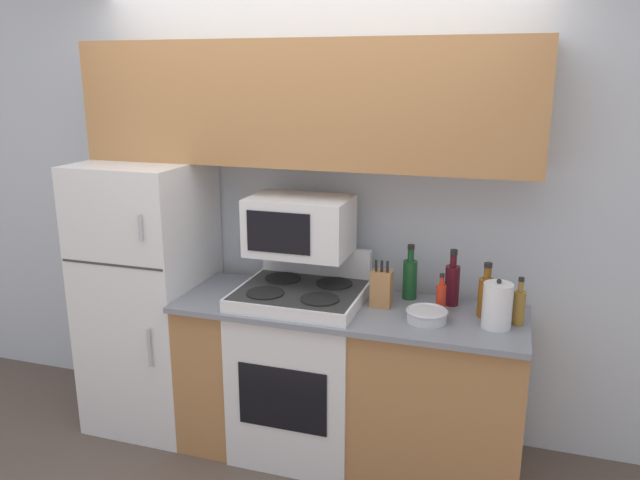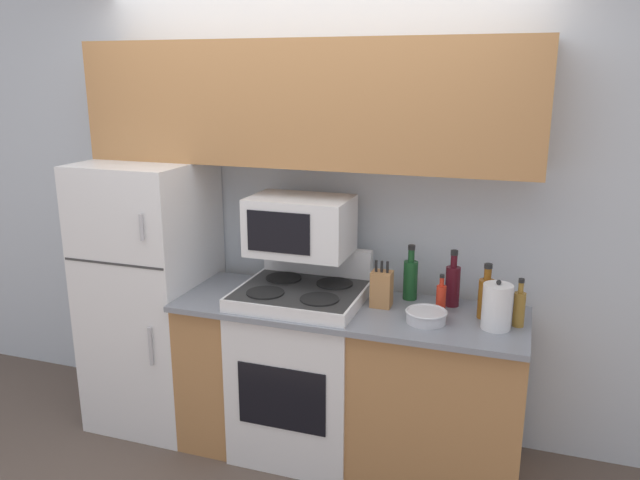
{
  "view_description": "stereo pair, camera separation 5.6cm",
  "coord_description": "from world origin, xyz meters",
  "px_view_note": "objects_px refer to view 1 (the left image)",
  "views": [
    {
      "loc": [
        1.11,
        -2.67,
        2.07
      ],
      "look_at": [
        0.17,
        0.26,
        1.23
      ],
      "focal_mm": 35.0,
      "sensor_mm": 36.0,
      "label": 1
    },
    {
      "loc": [
        1.16,
        -2.65,
        2.07
      ],
      "look_at": [
        0.17,
        0.26,
        1.23
      ],
      "focal_mm": 35.0,
      "sensor_mm": 36.0,
      "label": 2
    }
  ],
  "objects_px": {
    "bottle_vinegar": "(519,306)",
    "bottle_whiskey": "(486,296)",
    "bottle_wine_red": "(452,283)",
    "kettle": "(497,305)",
    "bowl": "(427,315)",
    "refrigerator": "(150,295)",
    "bottle_hot_sauce": "(441,297)",
    "microwave": "(300,226)",
    "stove": "(301,367)",
    "knife_block": "(382,288)",
    "bottle_wine_green": "(410,277)"
  },
  "relations": [
    {
      "from": "bottle_whiskey",
      "to": "bottle_wine_red",
      "type": "distance_m",
      "value": 0.21
    },
    {
      "from": "refrigerator",
      "to": "bottle_vinegar",
      "type": "height_order",
      "value": "refrigerator"
    },
    {
      "from": "bowl",
      "to": "bottle_vinegar",
      "type": "bearing_deg",
      "value": 12.43
    },
    {
      "from": "stove",
      "to": "kettle",
      "type": "bearing_deg",
      "value": -2.85
    },
    {
      "from": "bottle_hot_sauce",
      "to": "stove",
      "type": "bearing_deg",
      "value": -174.06
    },
    {
      "from": "knife_block",
      "to": "bottle_wine_green",
      "type": "relative_size",
      "value": 0.83
    },
    {
      "from": "bottle_hot_sauce",
      "to": "bottle_whiskey",
      "type": "relative_size",
      "value": 0.71
    },
    {
      "from": "bottle_wine_green",
      "to": "bottle_hot_sauce",
      "type": "xyz_separation_m",
      "value": [
        0.18,
        -0.14,
        -0.04
      ]
    },
    {
      "from": "knife_block",
      "to": "bottle_wine_red",
      "type": "xyz_separation_m",
      "value": [
        0.35,
        0.13,
        0.02
      ]
    },
    {
      "from": "refrigerator",
      "to": "bowl",
      "type": "relative_size",
      "value": 7.71
    },
    {
      "from": "knife_block",
      "to": "microwave",
      "type": "bearing_deg",
      "value": 174.64
    },
    {
      "from": "bottle_wine_green",
      "to": "bottle_hot_sauce",
      "type": "bearing_deg",
      "value": -36.9
    },
    {
      "from": "knife_block",
      "to": "bowl",
      "type": "bearing_deg",
      "value": -28.39
    },
    {
      "from": "bottle_vinegar",
      "to": "bottle_wine_green",
      "type": "xyz_separation_m",
      "value": [
        -0.56,
        0.2,
        0.02
      ]
    },
    {
      "from": "knife_block",
      "to": "bottle_vinegar",
      "type": "relative_size",
      "value": 1.04
    },
    {
      "from": "stove",
      "to": "bowl",
      "type": "bearing_deg",
      "value": -6.79
    },
    {
      "from": "bowl",
      "to": "bottle_hot_sauce",
      "type": "distance_m",
      "value": 0.17
    },
    {
      "from": "bottle_wine_red",
      "to": "kettle",
      "type": "relative_size",
      "value": 1.23
    },
    {
      "from": "kettle",
      "to": "stove",
      "type": "bearing_deg",
      "value": 177.15
    },
    {
      "from": "bottle_whiskey",
      "to": "stove",
      "type": "bearing_deg",
      "value": -175.74
    },
    {
      "from": "knife_block",
      "to": "bottle_whiskey",
      "type": "relative_size",
      "value": 0.89
    },
    {
      "from": "bottle_wine_green",
      "to": "bottle_wine_red",
      "type": "xyz_separation_m",
      "value": [
        0.23,
        -0.03,
        0.0
      ]
    },
    {
      "from": "stove",
      "to": "microwave",
      "type": "xyz_separation_m",
      "value": [
        -0.04,
        0.1,
        0.78
      ]
    },
    {
      "from": "microwave",
      "to": "knife_block",
      "type": "relative_size",
      "value": 2.16
    },
    {
      "from": "kettle",
      "to": "bottle_wine_green",
      "type": "bearing_deg",
      "value": 150.28
    },
    {
      "from": "stove",
      "to": "bottle_hot_sauce",
      "type": "bearing_deg",
      "value": 5.94
    },
    {
      "from": "refrigerator",
      "to": "bottle_vinegar",
      "type": "bearing_deg",
      "value": -1.07
    },
    {
      "from": "bottle_hot_sauce",
      "to": "bottle_wine_red",
      "type": "xyz_separation_m",
      "value": [
        0.04,
        0.11,
        0.04
      ]
    },
    {
      "from": "bottle_hot_sauce",
      "to": "bottle_wine_red",
      "type": "distance_m",
      "value": 0.12
    },
    {
      "from": "kettle",
      "to": "microwave",
      "type": "bearing_deg",
      "value": 171.76
    },
    {
      "from": "bowl",
      "to": "bottle_whiskey",
      "type": "relative_size",
      "value": 0.73
    },
    {
      "from": "bottle_vinegar",
      "to": "bottle_whiskey",
      "type": "bearing_deg",
      "value": 159.92
    },
    {
      "from": "bottle_wine_green",
      "to": "bottle_whiskey",
      "type": "distance_m",
      "value": 0.43
    },
    {
      "from": "microwave",
      "to": "kettle",
      "type": "bearing_deg",
      "value": -8.24
    },
    {
      "from": "bowl",
      "to": "bottle_whiskey",
      "type": "bearing_deg",
      "value": 29.62
    },
    {
      "from": "bottle_whiskey",
      "to": "bottle_hot_sauce",
      "type": "bearing_deg",
      "value": 178.65
    },
    {
      "from": "bowl",
      "to": "bottle_wine_green",
      "type": "bearing_deg",
      "value": 114.9
    },
    {
      "from": "bottle_vinegar",
      "to": "bottle_wine_red",
      "type": "xyz_separation_m",
      "value": [
        -0.34,
        0.17,
        0.02
      ]
    },
    {
      "from": "microwave",
      "to": "bottle_whiskey",
      "type": "relative_size",
      "value": 1.92
    },
    {
      "from": "stove",
      "to": "knife_block",
      "type": "distance_m",
      "value": 0.65
    },
    {
      "from": "refrigerator",
      "to": "bottle_wine_green",
      "type": "height_order",
      "value": "refrigerator"
    },
    {
      "from": "knife_block",
      "to": "stove",
      "type": "bearing_deg",
      "value": -172.25
    },
    {
      "from": "stove",
      "to": "bottle_wine_red",
      "type": "distance_m",
      "value": 0.94
    },
    {
      "from": "bottle_hot_sauce",
      "to": "kettle",
      "type": "relative_size",
      "value": 0.82
    },
    {
      "from": "refrigerator",
      "to": "microwave",
      "type": "xyz_separation_m",
      "value": [
        0.93,
        0.05,
        0.48
      ]
    },
    {
      "from": "bottle_wine_red",
      "to": "bottle_hot_sauce",
      "type": "bearing_deg",
      "value": -110.75
    },
    {
      "from": "refrigerator",
      "to": "bottle_hot_sauce",
      "type": "height_order",
      "value": "refrigerator"
    },
    {
      "from": "bottle_vinegar",
      "to": "bottle_whiskey",
      "type": "height_order",
      "value": "bottle_whiskey"
    },
    {
      "from": "bottle_vinegar",
      "to": "kettle",
      "type": "relative_size",
      "value": 0.99
    },
    {
      "from": "stove",
      "to": "bottle_wine_green",
      "type": "distance_m",
      "value": 0.78
    }
  ]
}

